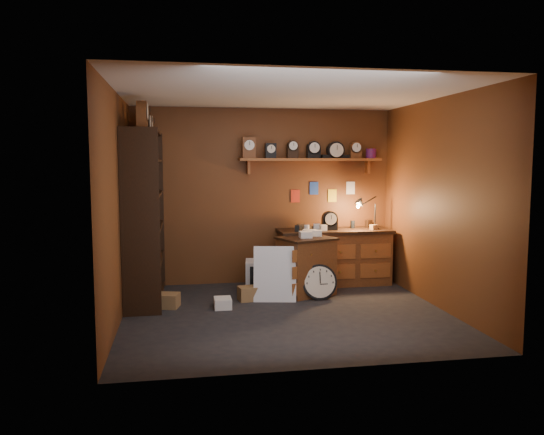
{
  "coord_description": "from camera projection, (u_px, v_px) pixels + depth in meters",
  "views": [
    {
      "loc": [
        -1.27,
        -6.32,
        1.88
      ],
      "look_at": [
        -0.12,
        0.35,
        1.17
      ],
      "focal_mm": 35.0,
      "sensor_mm": 36.0,
      "label": 1
    }
  ],
  "objects": [
    {
      "name": "floor",
      "position": [
        286.0,
        314.0,
        6.61
      ],
      "size": [
        4.0,
        4.0,
        0.0
      ],
      "primitive_type": "plane",
      "color": "black",
      "rests_on": "ground"
    },
    {
      "name": "room_shell",
      "position": [
        289.0,
        175.0,
        6.54
      ],
      "size": [
        4.02,
        3.62,
        2.71
      ],
      "color": "brown",
      "rests_on": "ground"
    },
    {
      "name": "shelving_unit",
      "position": [
        142.0,
        209.0,
        7.13
      ],
      "size": [
        0.47,
        1.6,
        2.58
      ],
      "color": "black",
      "rests_on": "ground"
    },
    {
      "name": "workbench",
      "position": [
        334.0,
        254.0,
        8.18
      ],
      "size": [
        1.73,
        0.66,
        1.36
      ],
      "color": "brown",
      "rests_on": "ground"
    },
    {
      "name": "low_cabinet",
      "position": [
        306.0,
        264.0,
        7.54
      ],
      "size": [
        0.89,
        0.83,
        0.91
      ],
      "rotation": [
        0.0,
        0.0,
        0.38
      ],
      "color": "brown",
      "rests_on": "ground"
    },
    {
      "name": "big_round_clock",
      "position": [
        319.0,
        282.0,
        7.28
      ],
      "size": [
        0.49,
        0.16,
        0.49
      ],
      "color": "black",
      "rests_on": "ground"
    },
    {
      "name": "white_panel",
      "position": [
        275.0,
        301.0,
        7.21
      ],
      "size": [
        0.59,
        0.26,
        0.76
      ],
      "primitive_type": "cube",
      "rotation": [
        -0.17,
        0.0,
        -0.18
      ],
      "color": "silver",
      "rests_on": "ground"
    },
    {
      "name": "mini_fridge",
      "position": [
        261.0,
        276.0,
        7.75
      ],
      "size": [
        0.49,
        0.5,
        0.45
      ],
      "rotation": [
        0.0,
        0.0,
        -0.13
      ],
      "color": "silver",
      "rests_on": "ground"
    },
    {
      "name": "floor_box_a",
      "position": [
        167.0,
        301.0,
        6.88
      ],
      "size": [
        0.35,
        0.32,
        0.18
      ],
      "primitive_type": "cube",
      "rotation": [
        0.0,
        0.0,
        -0.26
      ],
      "color": "olive",
      "rests_on": "ground"
    },
    {
      "name": "floor_box_b",
      "position": [
        223.0,
        303.0,
        6.85
      ],
      "size": [
        0.22,
        0.27,
        0.13
      ],
      "primitive_type": "cube",
      "rotation": [
        0.0,
        0.0,
        -0.0
      ],
      "color": "white",
      "rests_on": "ground"
    },
    {
      "name": "floor_box_c",
      "position": [
        248.0,
        294.0,
        7.22
      ],
      "size": [
        0.29,
        0.25,
        0.19
      ],
      "primitive_type": "cube",
      "rotation": [
        0.0,
        0.0,
        0.17
      ],
      "color": "olive",
      "rests_on": "ground"
    }
  ]
}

